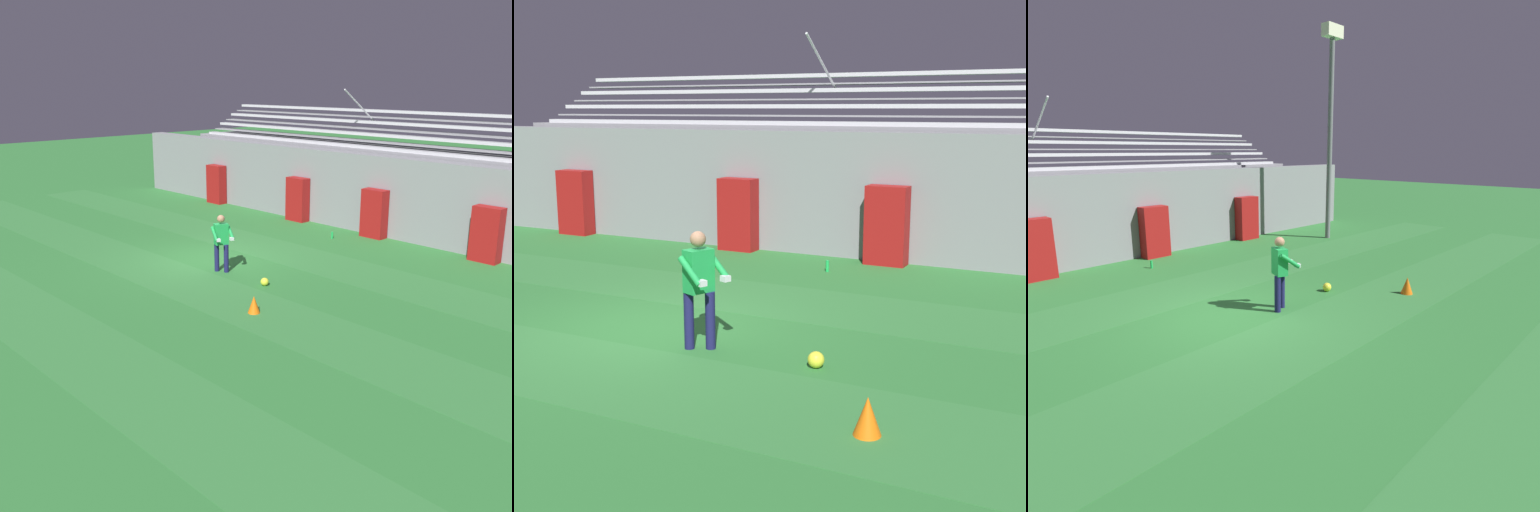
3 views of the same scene
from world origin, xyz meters
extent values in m
plane|color=#2D7533|center=(0.00, 0.00, 0.00)|extent=(80.00, 80.00, 0.00)
cube|color=#337A38|center=(0.00, -6.00, 0.00)|extent=(28.00, 2.07, 0.01)
cube|color=#337A38|center=(0.00, -1.87, 0.00)|extent=(28.00, 2.07, 0.01)
cube|color=#337A38|center=(0.00, 2.27, 0.00)|extent=(28.00, 2.07, 0.01)
cube|color=gray|center=(0.00, 6.50, 1.40)|extent=(24.00, 0.60, 2.80)
cube|color=maroon|center=(-1.81, 5.95, 0.85)|extent=(0.89, 0.44, 1.70)
cube|color=maroon|center=(1.81, 5.95, 0.85)|extent=(0.89, 0.44, 1.70)
cube|color=maroon|center=(5.91, 5.95, 0.85)|extent=(0.89, 0.44, 1.70)
cube|color=gray|center=(0.00, 8.50, 1.45)|extent=(18.00, 3.20, 2.90)
cube|color=silver|center=(0.00, 7.25, 2.95)|extent=(17.10, 0.36, 0.10)
cube|color=gray|center=(0.00, 7.05, 2.72)|extent=(17.10, 0.60, 0.04)
cube|color=silver|center=(0.00, 7.95, 3.35)|extent=(17.10, 0.36, 0.10)
cube|color=gray|center=(0.00, 7.75, 3.12)|extent=(17.10, 0.60, 0.04)
cube|color=silver|center=(0.00, 8.65, 3.75)|extent=(17.10, 0.36, 0.10)
cube|color=gray|center=(0.00, 8.45, 3.52)|extent=(17.10, 0.60, 0.04)
cube|color=silver|center=(0.00, 9.35, 4.15)|extent=(17.10, 0.36, 0.10)
cube|color=gray|center=(0.00, 9.15, 3.92)|extent=(17.10, 0.60, 0.04)
cylinder|color=silver|center=(-0.60, 8.05, 4.40)|extent=(0.06, 1.93, 1.25)
cylinder|color=slate|center=(8.35, 3.75, 3.76)|extent=(0.20, 0.20, 7.53)
cube|color=#F2EDCC|center=(8.35, 3.75, 7.75)|extent=(0.90, 0.36, 0.44)
cylinder|color=#19194C|center=(1.28, -0.44, 0.41)|extent=(0.18, 0.18, 0.82)
cylinder|color=#19194C|center=(1.01, -0.57, 0.41)|extent=(0.18, 0.18, 0.82)
cube|color=green|center=(1.14, -0.50, 1.12)|extent=(0.36, 0.44, 0.60)
sphere|color=#A37556|center=(1.14, -0.50, 1.56)|extent=(0.22, 0.22, 0.22)
cylinder|color=green|center=(1.36, -0.33, 1.17)|extent=(0.48, 0.26, 0.37)
cylinder|color=green|center=(1.18, -0.78, 1.17)|extent=(0.48, 0.26, 0.37)
cube|color=silver|center=(1.53, -0.45, 1.04)|extent=(0.14, 0.14, 0.08)
cube|color=silver|center=(1.38, -0.82, 1.04)|extent=(0.14, 0.14, 0.08)
sphere|color=yellow|center=(2.89, -0.48, 0.11)|extent=(0.22, 0.22, 0.22)
cone|color=orange|center=(4.12, -2.05, 0.21)|extent=(0.30, 0.30, 0.42)
cylinder|color=green|center=(0.95, 4.74, 0.12)|extent=(0.07, 0.07, 0.24)
camera|label=1|loc=(13.75, -11.19, 5.30)|focal=42.00mm
camera|label=2|loc=(6.26, -8.59, 3.31)|focal=50.00mm
camera|label=3|loc=(-5.37, -6.82, 3.50)|focal=30.00mm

